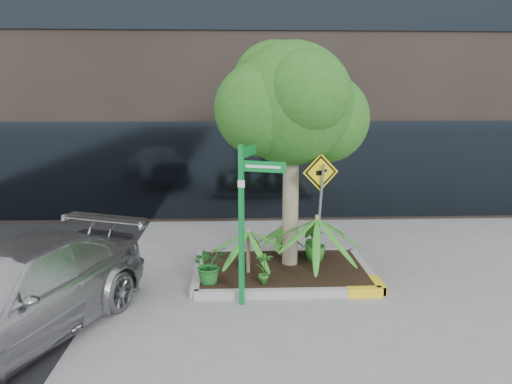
{
  "coord_description": "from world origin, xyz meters",
  "views": [
    {
      "loc": [
        -0.7,
        -8.73,
        3.39
      ],
      "look_at": [
        -0.31,
        0.2,
        1.64
      ],
      "focal_mm": 35.0,
      "sensor_mm": 36.0,
      "label": 1
    }
  ],
  "objects_px": {
    "street_sign_post": "(245,207)",
    "cattle_sign": "(320,193)",
    "tree": "(292,104)",
    "parked_car": "(10,296)"
  },
  "relations": [
    {
      "from": "tree",
      "to": "parked_car",
      "type": "relative_size",
      "value": 0.95
    },
    {
      "from": "cattle_sign",
      "to": "tree",
      "type": "bearing_deg",
      "value": 118.83
    },
    {
      "from": "street_sign_post",
      "to": "cattle_sign",
      "type": "distance_m",
      "value": 1.72
    },
    {
      "from": "parked_car",
      "to": "street_sign_post",
      "type": "bearing_deg",
      "value": 41.63
    },
    {
      "from": "tree",
      "to": "parked_car",
      "type": "height_order",
      "value": "tree"
    },
    {
      "from": "tree",
      "to": "street_sign_post",
      "type": "relative_size",
      "value": 1.68
    },
    {
      "from": "parked_car",
      "to": "street_sign_post",
      "type": "height_order",
      "value": "street_sign_post"
    },
    {
      "from": "parked_car",
      "to": "cattle_sign",
      "type": "bearing_deg",
      "value": 47.34
    },
    {
      "from": "tree",
      "to": "cattle_sign",
      "type": "bearing_deg",
      "value": -46.91
    },
    {
      "from": "parked_car",
      "to": "cattle_sign",
      "type": "distance_m",
      "value": 5.22
    }
  ]
}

